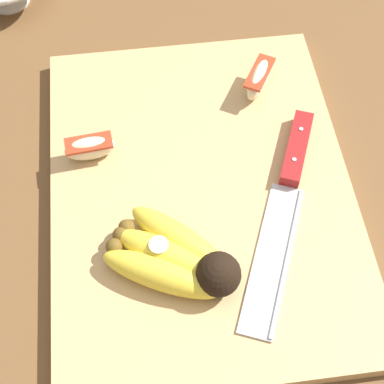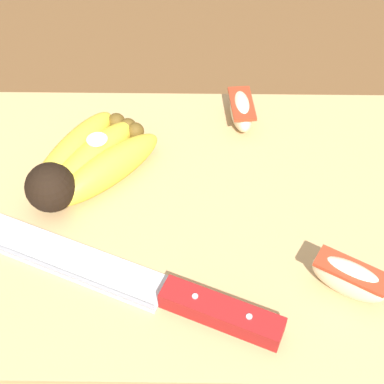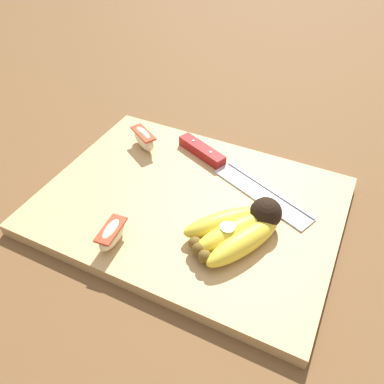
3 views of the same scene
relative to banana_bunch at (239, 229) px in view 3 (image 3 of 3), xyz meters
The scene contains 6 objects.
ground_plane 0.13m from the banana_bunch, 161.30° to the left, with size 6.00×6.00×0.00m, color brown.
cutting_board 0.11m from the banana_bunch, 159.95° to the left, with size 0.45×0.34×0.02m, color tan.
banana_bunch is the anchor object (origin of this frame).
chefs_knife 0.16m from the banana_bunch, 121.44° to the left, with size 0.27×0.13×0.02m.
apple_wedge_near 0.17m from the banana_bunch, 151.63° to the right, with size 0.03×0.06×0.03m.
apple_wedge_middle 0.26m from the banana_bunch, 151.03° to the left, with size 0.07×0.05×0.04m.
Camera 3 is at (0.21, -0.39, 0.43)m, focal length 36.06 mm.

